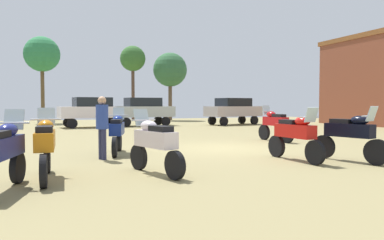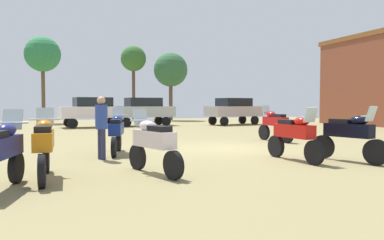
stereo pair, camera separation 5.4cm
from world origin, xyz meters
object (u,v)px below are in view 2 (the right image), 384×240
Objects in this scene: motorcycle_7 at (117,131)px; person_2 at (101,123)px; motorcycle_9 at (44,144)px; motorcycle_11 at (1,152)px; car_2 at (234,109)px; car_4 at (143,109)px; tree_1 at (133,60)px; car_1 at (93,110)px; motorcycle_4 at (153,142)px; motorcycle_6 at (275,124)px; tree_3 at (171,70)px; tree_2 at (43,55)px; motorcycle_3 at (295,135)px; motorcycle_12 at (349,135)px.

person_2 is (-0.58, -1.01, 0.33)m from motorcycle_7.
motorcycle_9 is 1.04× the size of motorcycle_11.
motorcycle_9 is 2.77m from person_2.
car_2 reaches higher than motorcycle_7.
motorcycle_9 is 18.65m from car_4.
motorcycle_7 is 23.66m from tree_1.
car_1 is 1.01× the size of car_4.
motorcycle_11 is 0.47× the size of car_2.
motorcycle_4 is at bearing 177.58° from person_2.
motorcycle_6 is 0.33× the size of tree_3.
tree_2 is at bearing 47.91° from car_2.
motorcycle_4 is 19.97m from car_2.
motorcycle_7 is at bearing -103.25° from tree_1.
tree_1 is 0.98× the size of tree_2.
motorcycle_3 is at bearing -74.41° from tree_2.
tree_2 is (-6.75, 6.98, 4.43)m from car_4.
motorcycle_3 is at bearing 22.56° from motorcycle_11.
person_2 is at bearing -104.04° from tree_1.
motorcycle_4 is at bearing 135.89° from car_2.
tree_3 is (8.85, 22.21, 4.11)m from motorcycle_7.
motorcycle_3 is 5.33m from person_2.
tree_3 is (8.64, 25.82, 4.11)m from motorcycle_4.
tree_2 reaches higher than motorcycle_7.
tree_3 is at bearing -35.86° from car_4.
motorcycle_11 is 3.88m from person_2.
motorcycle_4 is at bearing -101.03° from tree_1.
motorcycle_6 is 0.31× the size of tree_1.
tree_1 reaches higher than motorcycle_7.
tree_2 reaches higher than car_2.
motorcycle_11 is at bearing -107.42° from motorcycle_7.
motorcycle_4 is 1.14× the size of person_2.
tree_3 is at bearing 80.16° from motorcycle_11.
motorcycle_4 is 18.27m from car_4.
car_1 reaches higher than motorcycle_7.
motorcycle_3 is 25.74m from tree_2.
car_4 is at bearing 96.13° from motorcycle_6.
car_4 is at bearing -119.95° from tree_3.
tree_2 reaches higher than motorcycle_4.
tree_3 is at bearing -52.00° from car_1.
tree_3 is at bearing 5.15° from tree_2.
motorcycle_7 is 0.92× the size of motorcycle_9.
tree_1 reaches higher than motorcycle_12.
person_2 is (-1.29, -14.89, -0.14)m from car_1.
motorcycle_3 is 26.17m from tree_1.
motorcycle_6 is 21.22m from tree_3.
motorcycle_4 is (-4.07, -0.45, -0.02)m from motorcycle_3.
motorcycle_6 reaches higher than motorcycle_11.
motorcycle_9 is 21.06m from car_2.
motorcycle_6 is 10.04m from motorcycle_9.
car_1 reaches higher than motorcycle_3.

